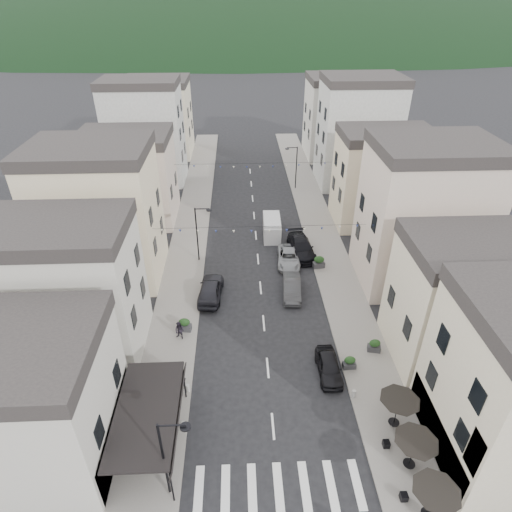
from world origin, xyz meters
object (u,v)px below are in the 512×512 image
(parked_car_b, at_px, (292,288))
(parked_car_e, at_px, (211,289))
(delivery_van, at_px, (272,227))
(pedestrian_b, at_px, (180,331))
(parked_car_c, at_px, (289,258))
(parked_car_a, at_px, (329,367))
(pedestrian_a, at_px, (181,377))
(parked_car_d, at_px, (301,247))

(parked_car_b, xyz_separation_m, parked_car_e, (-7.40, -0.08, 0.12))
(delivery_van, bearing_deg, pedestrian_b, -115.52)
(parked_car_b, relative_size, parked_car_c, 0.92)
(parked_car_b, height_order, delivery_van, delivery_van)
(parked_car_a, bearing_deg, pedestrian_a, -175.38)
(parked_car_d, xyz_separation_m, pedestrian_a, (-10.75, -17.44, 0.24))
(parked_car_c, xyz_separation_m, parked_car_d, (1.52, 1.75, 0.15))
(pedestrian_a, relative_size, pedestrian_b, 1.16)
(delivery_van, xyz_separation_m, pedestrian_b, (-8.59, -16.57, -0.18))
(parked_car_b, relative_size, parked_car_d, 0.79)
(parked_car_b, distance_m, pedestrian_b, 11.09)
(parked_car_a, bearing_deg, parked_car_c, 94.95)
(pedestrian_b, bearing_deg, pedestrian_a, -58.00)
(delivery_van, bearing_deg, parked_car_a, -80.94)
(pedestrian_a, bearing_deg, delivery_van, 36.33)
(parked_car_a, xyz_separation_m, delivery_van, (-2.60, 20.64, 0.43))
(parked_car_b, relative_size, pedestrian_b, 2.75)
(parked_car_a, xyz_separation_m, parked_car_d, (0.21, 16.56, 0.14))
(parked_car_d, relative_size, pedestrian_b, 3.50)
(parked_car_a, xyz_separation_m, parked_car_b, (-1.59, 9.61, 0.05))
(parked_car_b, bearing_deg, parked_car_e, -174.71)
(parked_car_b, height_order, parked_car_d, parked_car_d)
(parked_car_c, distance_m, pedestrian_b, 14.60)
(parked_car_b, xyz_separation_m, parked_car_c, (0.28, 5.21, -0.06))
(parked_car_a, height_order, pedestrian_b, pedestrian_b)
(parked_car_b, xyz_separation_m, delivery_van, (-1.00, 11.02, 0.38))
(parked_car_c, relative_size, pedestrian_b, 2.99)
(parked_car_a, relative_size, parked_car_e, 0.80)
(parked_car_c, distance_m, delivery_van, 5.97)
(delivery_van, bearing_deg, parked_car_b, -82.92)
(parked_car_e, xyz_separation_m, delivery_van, (6.40, 11.10, 0.26))
(parked_car_a, distance_m, pedestrian_b, 11.91)
(parked_car_d, distance_m, pedestrian_a, 20.48)
(pedestrian_a, bearing_deg, parked_car_e, 48.14)
(pedestrian_a, xyz_separation_m, pedestrian_b, (-0.65, 4.94, -0.13))
(parked_car_d, relative_size, parked_car_e, 1.13)
(parked_car_b, distance_m, pedestrian_a, 13.79)
(parked_car_a, bearing_deg, delivery_van, 97.06)
(parked_car_e, distance_m, pedestrian_a, 10.52)
(parked_car_e, relative_size, pedestrian_a, 2.66)
(parked_car_b, relative_size, parked_car_e, 0.89)
(parked_car_b, relative_size, delivery_van, 0.93)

